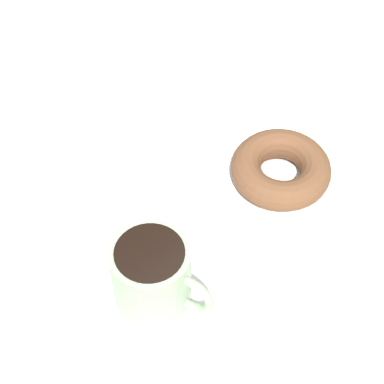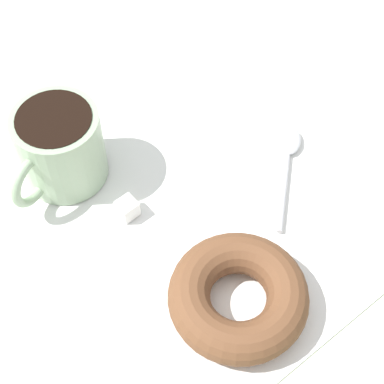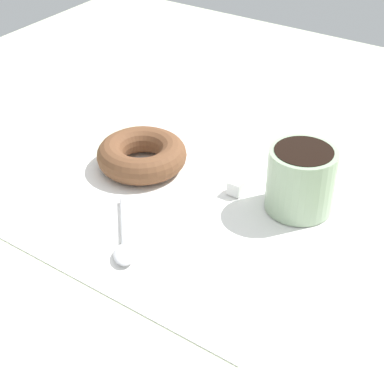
# 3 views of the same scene
# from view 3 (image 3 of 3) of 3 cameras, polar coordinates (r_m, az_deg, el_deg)

# --- Properties ---
(ground_plane) EXTENTS (1.20, 1.20, 0.02)m
(ground_plane) POSITION_cam_3_polar(r_m,az_deg,el_deg) (0.82, -0.36, -0.51)
(ground_plane) COLOR beige
(napkin) EXTENTS (0.36, 0.36, 0.00)m
(napkin) POSITION_cam_3_polar(r_m,az_deg,el_deg) (0.78, 0.00, -1.30)
(napkin) COLOR white
(napkin) RESTS_ON ground_plane
(coffee_cup) EXTENTS (0.11, 0.08, 0.08)m
(coffee_cup) POSITION_cam_3_polar(r_m,az_deg,el_deg) (0.77, 9.67, 1.26)
(coffee_cup) COLOR #9EB793
(coffee_cup) RESTS_ON napkin
(donut) EXTENTS (0.12, 0.12, 0.04)m
(donut) POSITION_cam_3_polar(r_m,az_deg,el_deg) (0.85, -4.48, 3.32)
(donut) COLOR brown
(donut) RESTS_ON napkin
(spoon) EXTENTS (0.11, 0.09, 0.01)m
(spoon) POSITION_cam_3_polar(r_m,az_deg,el_deg) (0.72, -6.08, -4.74)
(spoon) COLOR silver
(spoon) RESTS_ON napkin
(sugar_cube) EXTENTS (0.02, 0.02, 0.02)m
(sugar_cube) POSITION_cam_3_polar(r_m,az_deg,el_deg) (0.80, 3.94, 0.43)
(sugar_cube) COLOR white
(sugar_cube) RESTS_ON napkin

